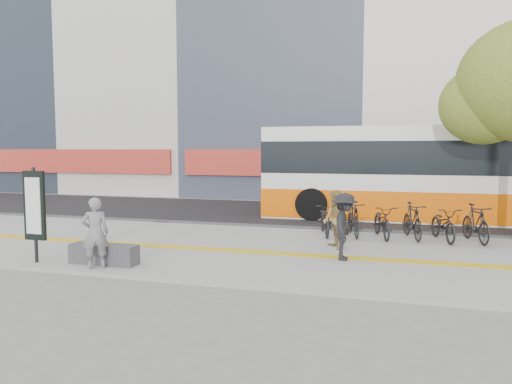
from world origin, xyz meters
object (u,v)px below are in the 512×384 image
(bench, at_px, (104,254))
(signboard, at_px, (34,207))
(pedestrian_dark, at_px, (345,226))
(pedestrian_tan, at_px, (335,220))
(bus, at_px, (440,176))
(seated_woman, at_px, (95,233))

(bench, bearing_deg, signboard, -169.19)
(pedestrian_dark, bearing_deg, bench, 108.35)
(pedestrian_tan, bearing_deg, bus, 125.01)
(seated_woman, bearing_deg, bus, -161.29)
(pedestrian_dark, bearing_deg, bus, -21.27)
(seated_woman, relative_size, pedestrian_tan, 1.02)
(bus, bearing_deg, pedestrian_tan, -115.14)
(signboard, bearing_deg, pedestrian_dark, 18.43)
(bench, height_order, pedestrian_dark, pedestrian_dark)
(signboard, xyz_separation_m, pedestrian_tan, (6.44, 3.54, -0.52))
(signboard, relative_size, bus, 0.17)
(signboard, relative_size, seated_woman, 1.40)
(seated_woman, height_order, pedestrian_tan, seated_woman)
(bench, height_order, signboard, signboard)
(bench, height_order, bus, bus)
(bench, distance_m, pedestrian_tan, 5.85)
(bench, distance_m, seated_woman, 0.69)
(signboard, relative_size, pedestrian_tan, 1.43)
(bench, relative_size, pedestrian_tan, 1.04)
(pedestrian_tan, bearing_deg, signboard, -91.04)
(pedestrian_dark, bearing_deg, signboard, 106.13)
(signboard, distance_m, pedestrian_dark, 7.21)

